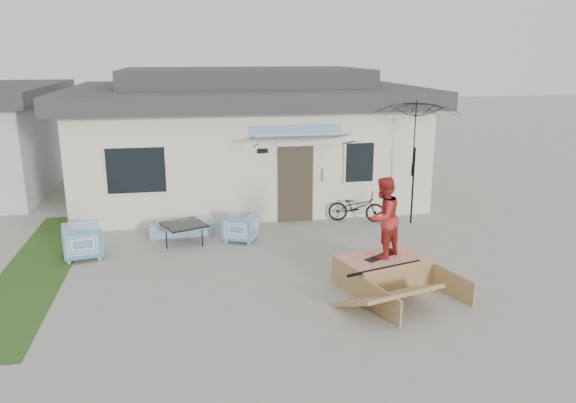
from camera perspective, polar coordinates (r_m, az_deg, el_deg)
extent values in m
plane|color=gray|center=(11.22, 0.15, -8.86)|extent=(90.00, 90.00, 0.00)
cube|color=#254618|center=(13.33, -24.26, -6.27)|extent=(1.40, 8.00, 0.01)
cube|color=#EEE5C0|center=(18.44, -4.41, 5.49)|extent=(10.00, 7.00, 3.00)
cube|color=#313136|center=(18.23, -4.52, 10.92)|extent=(10.80, 7.80, 0.50)
cube|color=#313136|center=(18.20, -4.56, 12.65)|extent=(7.50, 4.50, 0.60)
cube|color=#3C3225|center=(15.23, 0.79, 1.77)|extent=(0.95, 0.08, 2.10)
cube|color=white|center=(14.91, -15.28, 3.11)|extent=(1.60, 0.06, 1.30)
cube|color=white|center=(15.57, 7.32, 4.01)|extent=(0.90, 0.06, 1.20)
cube|color=teal|center=(14.48, 1.20, 6.71)|extent=(2.50, 1.09, 0.29)
imported|color=teal|center=(14.57, -10.80, -2.10)|extent=(1.65, 0.56, 0.64)
imported|color=teal|center=(13.51, -20.24, -3.67)|extent=(0.94, 0.98, 0.86)
imported|color=teal|center=(13.87, -4.93, -2.50)|extent=(0.92, 0.95, 0.76)
cube|color=black|center=(14.01, -10.56, -3.15)|extent=(1.23, 1.23, 0.47)
imported|color=black|center=(15.47, 7.03, -0.24)|extent=(1.66, 1.01, 1.00)
cylinder|color=black|center=(15.46, 12.65, 1.60)|extent=(0.05, 0.05, 2.10)
imported|color=black|center=(15.32, 12.80, 4.14)|extent=(2.57, 2.42, 0.90)
cube|color=black|center=(11.41, 9.53, -5.50)|extent=(0.83, 0.62, 0.05)
imported|color=#AD2A25|center=(11.14, 9.72, -1.45)|extent=(1.01, 0.97, 1.63)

